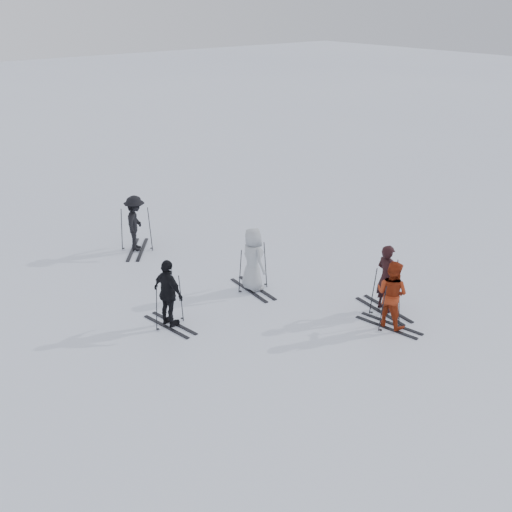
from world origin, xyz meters
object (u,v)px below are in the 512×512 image
Objects in this scene: skier_uphill_left at (168,294)px; skier_uphill_far at (136,224)px; skier_near_dark at (386,279)px; skier_grey at (253,260)px; skier_red at (392,295)px.

skier_uphill_far is at bearing -28.02° from skier_uphill_left.
skier_grey is at bearing 38.49° from skier_near_dark.
skier_uphill_far is at bearing 6.20° from skier_red.
skier_uphill_far is (-2.17, 7.50, 0.03)m from skier_red.
skier_near_dark is at bearing -143.30° from skier_grey.
skier_grey is (-1.21, 3.36, 0.03)m from skier_red.
skier_uphill_far is at bearing 28.23° from skier_near_dark.
skier_red is at bearing -136.85° from skier_uphill_left.
skier_near_dark is 1.04× the size of skier_uphill_left.
skier_near_dark is 0.76m from skier_red.
skier_near_dark is 4.96m from skier_uphill_left.
skier_red is at bearing -126.00° from skier_uphill_far.
skier_grey reaches higher than skier_uphill_left.
skier_uphill_far is (-2.66, 6.92, -0.01)m from skier_near_dark.
skier_red is 4.88m from skier_uphill_left.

